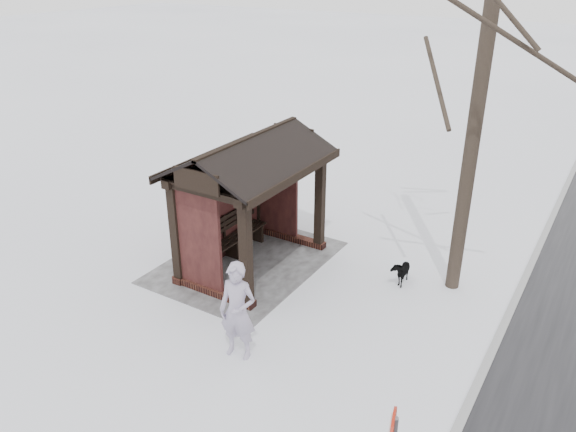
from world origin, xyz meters
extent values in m
plane|color=white|center=(0.00, 0.00, 0.00)|extent=(120.00, 120.00, 0.00)
cube|color=gray|center=(0.00, 5.50, 0.01)|extent=(120.00, 0.15, 0.06)
cube|color=gray|center=(0.00, -0.20, 0.01)|extent=(4.20, 3.20, 0.02)
cube|color=#331612|center=(0.00, -0.90, 0.08)|extent=(3.30, 0.22, 0.16)
cube|color=#331612|center=(-1.50, 0.00, 0.08)|extent=(0.22, 2.10, 0.16)
cube|color=#331612|center=(1.50, 0.00, 0.08)|extent=(0.22, 2.10, 0.16)
cube|color=black|center=(-1.50, 0.90, 1.15)|extent=(0.20, 0.20, 2.30)
cube|color=black|center=(1.50, 0.90, 1.15)|extent=(0.20, 0.20, 2.30)
cube|color=black|center=(-1.50, -0.90, 1.15)|extent=(0.20, 0.20, 2.30)
cube|color=black|center=(1.50, -0.90, 1.15)|extent=(0.20, 0.20, 2.30)
cube|color=black|center=(0.00, -0.90, 1.23)|extent=(2.80, 0.08, 2.14)
cube|color=black|center=(-1.50, -0.31, 1.23)|extent=(0.08, 1.17, 2.14)
cube|color=black|center=(1.50, -0.31, 1.23)|extent=(0.08, 1.17, 2.14)
cube|color=black|center=(0.00, 0.90, 2.36)|extent=(3.40, 0.20, 0.18)
cube|color=black|center=(0.00, -0.90, 2.36)|extent=(3.40, 0.20, 0.18)
cylinder|color=black|center=(-1.50, 4.20, 4.28)|extent=(0.29, 0.29, 8.55)
imported|color=#A398B2|center=(2.80, 1.64, 0.93)|extent=(0.56, 0.75, 1.85)
imported|color=black|center=(-1.05, 3.18, 0.29)|extent=(0.72, 0.38, 0.58)
camera|label=1|loc=(9.24, 6.65, 6.50)|focal=35.00mm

